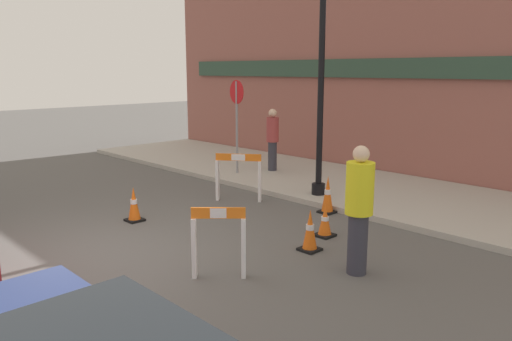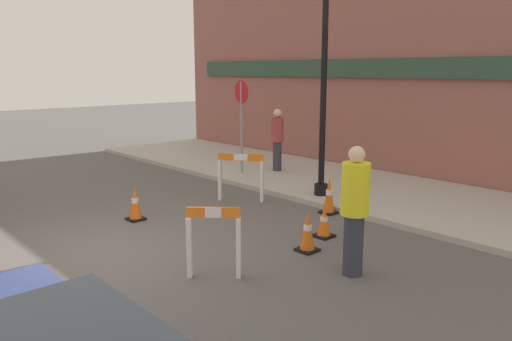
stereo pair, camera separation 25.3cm
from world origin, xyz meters
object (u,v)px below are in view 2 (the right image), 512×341
Objects in this scene: stop_sign at (241,111)px; person_pedestrian at (277,138)px; streetlamp_post at (325,51)px; person_worker at (355,207)px.

stop_sign reaches higher than person_pedestrian.
person_pedestrian is at bearing 155.10° from streetlamp_post.
streetlamp_post reaches higher than person_worker.
streetlamp_post is at bearing 175.45° from person_pedestrian.
stop_sign is 1.46× the size of person_pedestrian.
streetlamp_post is 3.50m from person_pedestrian.
stop_sign is (-2.92, 0.27, -1.42)m from streetlamp_post.
person_pedestrian is (-2.51, 1.17, -2.14)m from streetlamp_post.
person_worker is 6.68m from person_pedestrian.
person_worker is at bearing 160.87° from stop_sign.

